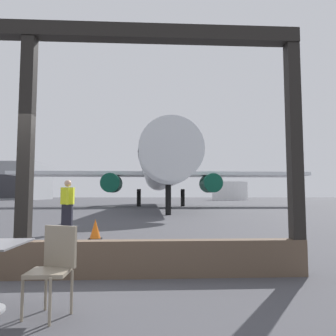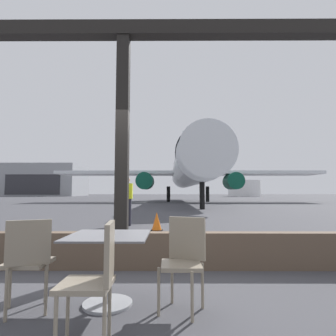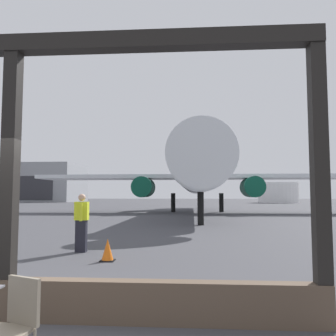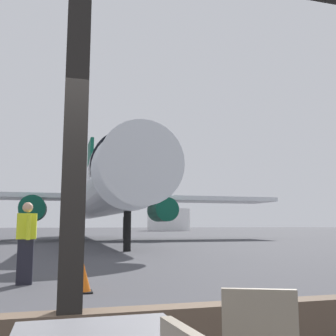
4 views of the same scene
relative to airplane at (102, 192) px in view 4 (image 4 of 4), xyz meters
The scene contains 6 objects.
ground_plane 13.61m from the airplane, 103.38° to the left, with size 220.00×220.00×0.00m, color #424247.
window_frame 27.53m from the airplane, 96.34° to the right, with size 8.73×0.24×4.00m.
airplane is the anchor object (origin of this frame).
ground_crew_worker 22.13m from the airplane, 99.98° to the right, with size 0.40×0.56×1.74m.
traffic_cone 23.37m from the airplane, 96.62° to the right, with size 0.36×0.36×0.57m.
fuel_storage_tank 49.35m from the airplane, 68.38° to the left, with size 8.66×8.66×4.35m, color white.
Camera 4 is at (-0.11, -3.39, 1.27)m, focal length 41.83 mm.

